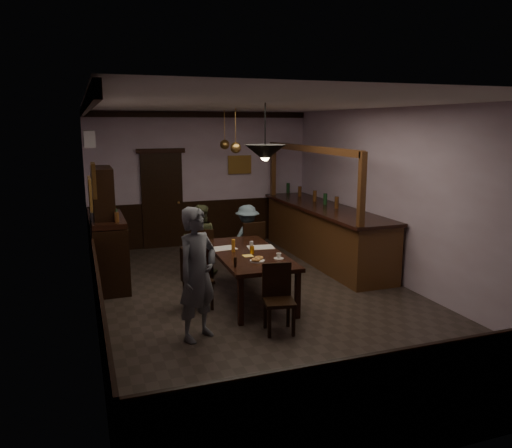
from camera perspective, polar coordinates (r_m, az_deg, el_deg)
name	(u,v)px	position (r m, az deg, el deg)	size (l,w,h in m)	color
room	(263,206)	(7.57, 0.77, 2.07)	(5.01, 8.01, 3.01)	#2D2621
dining_table	(248,256)	(7.83, -0.89, -3.71)	(1.07, 2.23, 0.75)	black
chair_far_left	(203,251)	(8.97, -6.10, -3.06)	(0.47, 0.47, 0.90)	black
chair_far_right	(252,245)	(9.18, -0.47, -2.41)	(0.44, 0.44, 0.98)	black
chair_near	(278,295)	(6.69, 2.54, -8.07)	(0.46, 0.46, 0.91)	black
chair_side	(193,276)	(7.48, -7.25, -5.97)	(0.44, 0.44, 0.92)	black
person_standing	(197,274)	(6.38, -6.70, -5.71)	(0.63, 0.41, 1.72)	slate
person_seated_left	(200,239)	(9.20, -6.38, -1.75)	(0.63, 0.49, 1.29)	#43492C
person_seated_right	(247,237)	(9.42, -1.00, -1.54)	(0.80, 0.46, 1.24)	slate
newspaper_left	(222,248)	(8.06, -3.85, -2.79)	(0.42, 0.30, 0.01)	silver
newspaper_right	(261,247)	(8.11, 0.54, -2.68)	(0.42, 0.30, 0.01)	silver
napkin	(248,256)	(7.61, -0.92, -3.65)	(0.15, 0.15, 0.00)	#FFD95D
saucer	(279,258)	(7.45, 2.61, -3.96)	(0.15, 0.15, 0.01)	white
coffee_cup	(279,255)	(7.44, 2.61, -3.61)	(0.08, 0.08, 0.07)	white
pastry_plate	(257,261)	(7.32, 0.15, -4.21)	(0.22, 0.22, 0.01)	white
pastry_ring_a	(256,260)	(7.26, -0.03, -4.11)	(0.13, 0.13, 0.04)	#C68C47
pastry_ring_b	(259,258)	(7.36, 0.34, -3.89)	(0.13, 0.13, 0.04)	#C68C47
soda_can	(252,250)	(7.71, -0.45, -2.99)	(0.07, 0.07, 0.12)	orange
beer_glass	(233,246)	(7.82, -2.60, -2.49)	(0.06, 0.06, 0.20)	#BF721E
water_glass	(251,246)	(7.91, -0.52, -2.51)	(0.06, 0.06, 0.15)	silver
pepper_mill	(235,262)	(7.02, -2.39, -4.38)	(0.04, 0.04, 0.14)	black
sideboard	(108,239)	(8.83, -16.58, -1.62)	(0.55, 1.53, 2.02)	black
bar_counter	(324,232)	(10.16, 7.77, -0.86)	(0.96, 4.12, 2.31)	#462212
door_back	(162,201)	(11.21, -10.65, 2.61)	(0.90, 0.06, 2.10)	black
ac_unit	(89,139)	(9.91, -18.55, 9.22)	(0.20, 0.85, 0.30)	white
picture_left_small	(94,180)	(5.44, -18.05, 4.76)	(0.04, 0.28, 0.36)	olive
picture_left_large	(90,194)	(7.87, -18.42, 3.33)	(0.04, 0.62, 0.48)	olive
picture_back	(240,165)	(11.55, -1.89, 6.80)	(0.55, 0.04, 0.42)	olive
pendant_iron	(265,153)	(6.81, 1.04, 8.13)	(0.56, 0.56, 0.77)	black
pendant_brass_mid	(236,148)	(9.11, -2.34, 8.70)	(0.20, 0.20, 0.81)	#BF8C3F
pendant_brass_far	(225,145)	(10.52, -3.60, 9.04)	(0.20, 0.20, 0.81)	#BF8C3F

